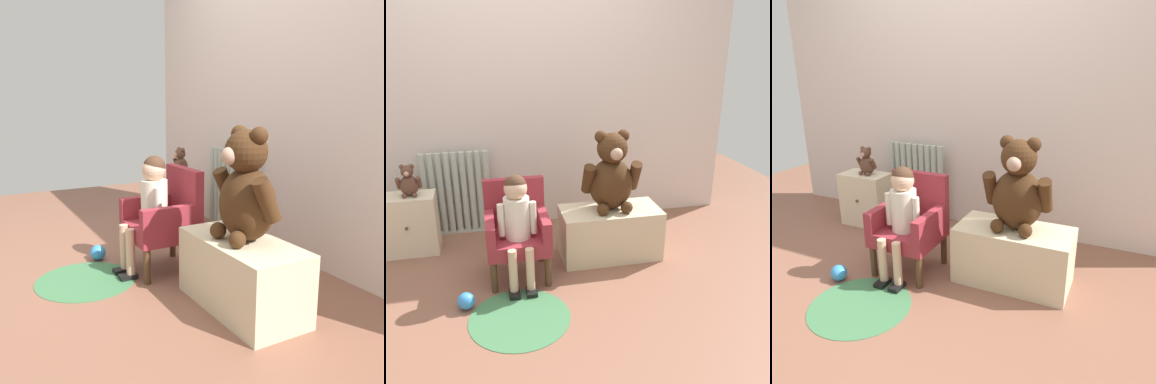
% 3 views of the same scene
% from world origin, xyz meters
% --- Properties ---
extents(ground_plane, '(6.00, 6.00, 0.00)m').
position_xyz_m(ground_plane, '(0.00, 0.00, 0.00)').
color(ground_plane, brown).
extents(back_wall, '(3.80, 0.05, 2.40)m').
position_xyz_m(back_wall, '(0.00, 1.29, 1.20)').
color(back_wall, beige).
rests_on(back_wall, ground_plane).
extents(radiator, '(0.56, 0.05, 0.70)m').
position_xyz_m(radiator, '(-0.50, 1.17, 0.35)').
color(radiator, '#AEBBAD').
rests_on(radiator, ground_plane).
extents(small_dresser, '(0.42, 0.26, 0.46)m').
position_xyz_m(small_dresser, '(-0.85, 0.89, 0.23)').
color(small_dresser, beige).
rests_on(small_dresser, ground_plane).
extents(child_armchair, '(0.42, 0.41, 0.66)m').
position_xyz_m(child_armchair, '(-0.07, 0.40, 0.34)').
color(child_armchair, maroon).
rests_on(child_armchair, ground_plane).
extents(child_figure, '(0.25, 0.35, 0.75)m').
position_xyz_m(child_figure, '(-0.07, 0.30, 0.49)').
color(child_figure, silver).
rests_on(child_figure, ground_plane).
extents(low_bench, '(0.74, 0.37, 0.38)m').
position_xyz_m(low_bench, '(0.63, 0.51, 0.19)').
color(low_bench, beige).
rests_on(low_bench, ground_plane).
extents(large_teddy_bear, '(0.43, 0.30, 0.59)m').
position_xyz_m(large_teddy_bear, '(0.63, 0.52, 0.64)').
color(large_teddy_bear, '#402613').
rests_on(large_teddy_bear, low_bench).
extents(small_teddy_bear, '(0.18, 0.12, 0.24)m').
position_xyz_m(small_teddy_bear, '(-0.81, 0.89, 0.57)').
color(small_teddy_bear, brown).
rests_on(small_teddy_bear, small_dresser).
extents(floor_rug, '(0.61, 0.61, 0.01)m').
position_xyz_m(floor_rug, '(-0.12, -0.13, 0.00)').
color(floor_rug, '#3E7348').
rests_on(floor_rug, ground_plane).
extents(toy_ball, '(0.11, 0.11, 0.11)m').
position_xyz_m(toy_ball, '(-0.43, 0.04, 0.05)').
color(toy_ball, '#3589DA').
rests_on(toy_ball, ground_plane).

